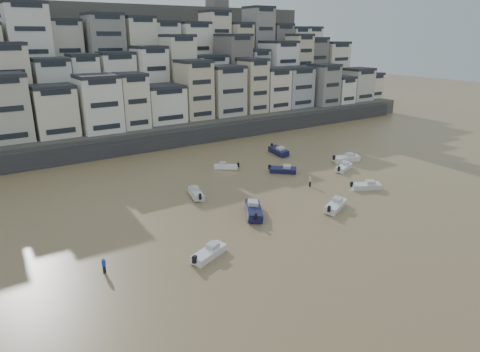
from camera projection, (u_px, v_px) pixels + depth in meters
ground at (401, 317)px, 36.87m from camera, size 400.00×400.00×0.00m
harbor_wall at (174, 139)px, 92.68m from camera, size 140.00×3.00×3.50m
hillside at (126, 72)px, 122.94m from camera, size 141.04×66.00×50.00m
boat_a at (335, 204)px, 59.42m from camera, size 5.80×3.99×1.51m
boat_b at (366, 185)px, 67.24m from camera, size 5.27×3.76×1.38m
boat_c at (254, 209)px, 57.50m from camera, size 5.24×6.78×1.80m
boat_d at (344, 166)px, 76.74m from camera, size 5.42×3.56×1.41m
boat_e at (283, 169)px, 75.21m from camera, size 4.82×4.73×1.39m
boat_f at (196, 193)px, 64.01m from camera, size 2.93×5.39×1.40m
boat_g at (346, 158)px, 81.95m from camera, size 6.11×3.34×1.59m
boat_h at (226, 166)px, 77.45m from camera, size 4.64×4.07×1.28m
boat_i at (279, 150)px, 87.03m from camera, size 3.26×6.63×1.73m
boat_j at (209, 252)px, 46.57m from camera, size 5.41×3.52×1.41m
person_blue at (104, 265)px, 43.50m from camera, size 0.44×0.44×1.74m
person_pink at (310, 181)px, 68.47m from camera, size 0.44×0.44×1.74m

